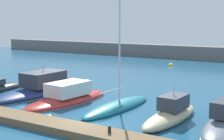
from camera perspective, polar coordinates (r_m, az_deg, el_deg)
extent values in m
plane|color=#1E567A|center=(23.22, -4.68, -9.71)|extent=(120.00, 120.00, 0.00)
cube|color=brown|center=(22.12, -6.76, -9.97)|extent=(33.69, 1.98, 0.51)
ellipsoid|color=navy|center=(33.49, -12.92, -3.82)|extent=(3.67, 10.23, 1.04)
ellipsoid|color=silver|center=(33.54, -12.91, -4.18)|extent=(3.71, 10.33, 0.12)
cube|color=#333842|center=(34.05, -11.55, -1.46)|extent=(2.83, 4.22, 1.44)
cube|color=black|center=(34.26, -11.15, -1.02)|extent=(2.42, 1.14, 0.81)
cylinder|color=silver|center=(33.89, -11.61, 0.33)|extent=(0.08, 0.08, 0.71)
ellipsoid|color=#B72D28|center=(30.34, -7.56, -5.09)|extent=(4.25, 9.87, 0.90)
ellipsoid|color=silver|center=(30.38, -7.56, -5.35)|extent=(4.30, 9.97, 0.12)
cube|color=silver|center=(30.19, -7.47, -3.14)|extent=(2.79, 3.99, 1.18)
cube|color=black|center=(31.08, -5.73, -2.44)|extent=(2.23, 1.18, 0.66)
cylinder|color=silver|center=(29.98, -7.51, -0.99)|extent=(0.08, 0.08, 1.12)
ellipsoid|color=#19707F|center=(27.80, 0.93, -6.32)|extent=(2.83, 8.87, 0.94)
cylinder|color=silver|center=(26.79, -0.08, -3.53)|extent=(0.35, 3.05, 0.10)
ellipsoid|color=beige|center=(24.82, 9.87, -7.88)|extent=(2.48, 7.66, 1.02)
cube|color=#333842|center=(24.99, 10.40, -5.37)|extent=(1.69, 2.53, 1.02)
cube|color=black|center=(25.49, 10.98, -4.76)|extent=(1.41, 0.70, 0.57)
cylinder|color=silver|center=(24.77, 10.46, -3.18)|extent=(0.08, 0.08, 0.93)
sphere|color=white|center=(39.97, -4.24, -2.00)|extent=(0.62, 0.62, 0.62)
sphere|color=yellow|center=(54.62, 9.98, 0.71)|extent=(0.88, 0.88, 0.88)
cylinder|color=black|center=(20.44, -0.43, -10.07)|extent=(0.20, 0.20, 0.44)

